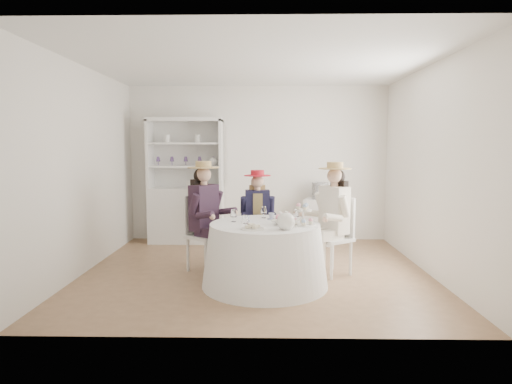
{
  "coord_description": "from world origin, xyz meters",
  "views": [
    {
      "loc": [
        0.1,
        -5.54,
        1.65
      ],
      "look_at": [
        0.0,
        0.1,
        1.05
      ],
      "focal_mm": 30.0,
      "sensor_mm": 36.0,
      "label": 1
    }
  ],
  "objects": [
    {
      "name": "cupcake_stand",
      "position": [
        0.56,
        -0.68,
        0.84
      ],
      "size": [
        0.26,
        0.26,
        0.25
      ],
      "rotation": [
        0.0,
        0.0,
        -0.27
      ],
      "color": "white",
      "rests_on": "tea_table"
    },
    {
      "name": "guest_mid",
      "position": [
        0.02,
        0.41,
        0.75
      ],
      "size": [
        0.48,
        0.5,
        1.32
      ],
      "rotation": [
        0.0,
        0.0,
        0.07
      ],
      "color": "silver",
      "rests_on": "ground"
    },
    {
      "name": "teacup_a",
      "position": [
        -0.11,
        -0.44,
        0.78
      ],
      "size": [
        0.1,
        0.1,
        0.06
      ],
      "primitive_type": "imported",
      "rotation": [
        0.0,
        0.0,
        0.21
      ],
      "color": "white",
      "rests_on": "tea_table"
    },
    {
      "name": "wall_right",
      "position": [
        2.25,
        0.0,
        1.35
      ],
      "size": [
        0.0,
        4.5,
        4.5
      ],
      "primitive_type": "plane",
      "rotation": [
        1.57,
        0.0,
        -1.57
      ],
      "color": "white",
      "rests_on": "ground"
    },
    {
      "name": "table_teapot",
      "position": [
        0.35,
        -0.93,
        0.84
      ],
      "size": [
        0.28,
        0.2,
        0.21
      ],
      "rotation": [
        0.0,
        0.0,
        -0.4
      ],
      "color": "white",
      "rests_on": "tea_table"
    },
    {
      "name": "guest_right",
      "position": [
        0.99,
        -0.12,
        0.82
      ],
      "size": [
        0.62,
        0.59,
        1.46
      ],
      "rotation": [
        0.0,
        0.0,
        -0.97
      ],
      "color": "silver",
      "rests_on": "ground"
    },
    {
      "name": "spare_chair",
      "position": [
        -0.94,
        1.51,
        0.57
      ],
      "size": [
        0.61,
        0.61,
        1.07
      ],
      "rotation": [
        0.0,
        0.0,
        2.56
      ],
      "color": "silver",
      "rests_on": "ground"
    },
    {
      "name": "wall_back",
      "position": [
        0.0,
        2.0,
        1.35
      ],
      "size": [
        4.5,
        0.0,
        4.5
      ],
      "primitive_type": "plane",
      "rotation": [
        1.57,
        0.0,
        0.0
      ],
      "color": "white",
      "rests_on": "ground"
    },
    {
      "name": "wall_left",
      "position": [
        -2.25,
        0.0,
        1.35
      ],
      "size": [
        0.0,
        4.5,
        4.5
      ],
      "primitive_type": "plane",
      "rotation": [
        1.57,
        0.0,
        1.57
      ],
      "color": "white",
      "rests_on": "ground"
    },
    {
      "name": "hutch",
      "position": [
        -1.23,
        1.77,
        0.76
      ],
      "size": [
        1.33,
        0.64,
        2.14
      ],
      "rotation": [
        0.0,
        0.0,
        0.14
      ],
      "color": "silver",
      "rests_on": "ground"
    },
    {
      "name": "sandwich_plate",
      "position": [
        -0.02,
        -0.92,
        0.76
      ],
      "size": [
        0.26,
        0.26,
        0.06
      ],
      "rotation": [
        0.0,
        0.0,
        -0.23
      ],
      "color": "white",
      "rests_on": "tea_table"
    },
    {
      "name": "flower_bowl",
      "position": [
        0.31,
        -0.65,
        0.77
      ],
      "size": [
        0.21,
        0.21,
        0.05
      ],
      "primitive_type": "imported",
      "rotation": [
        0.0,
        0.0,
        0.06
      ],
      "color": "white",
      "rests_on": "tea_table"
    },
    {
      "name": "teacup_b",
      "position": [
        0.2,
        -0.28,
        0.78
      ],
      "size": [
        0.1,
        0.1,
        0.07
      ],
      "primitive_type": "imported",
      "rotation": [
        0.0,
        0.0,
        0.27
      ],
      "color": "white",
      "rests_on": "tea_table"
    },
    {
      "name": "flower_arrangement",
      "position": [
        0.35,
        -0.61,
        0.83
      ],
      "size": [
        0.18,
        0.18,
        0.07
      ],
      "rotation": [
        0.0,
        0.0,
        -0.14
      ],
      "color": "pink",
      "rests_on": "tea_table"
    },
    {
      "name": "side_table",
      "position": [
        1.06,
        1.68,
        0.38
      ],
      "size": [
        0.6,
        0.6,
        0.77
      ],
      "primitive_type": "cube",
      "rotation": [
        0.0,
        0.0,
        -0.26
      ],
      "color": "silver",
      "rests_on": "ground"
    },
    {
      "name": "ground",
      "position": [
        0.0,
        0.0,
        0.0
      ],
      "size": [
        4.5,
        4.5,
        0.0
      ],
      "primitive_type": "plane",
      "color": "brown",
      "rests_on": "ground"
    },
    {
      "name": "ceiling",
      "position": [
        0.0,
        0.0,
        2.7
      ],
      "size": [
        4.5,
        4.5,
        0.0
      ],
      "primitive_type": "plane",
      "rotation": [
        3.14,
        0.0,
        0.0
      ],
      "color": "white",
      "rests_on": "wall_back"
    },
    {
      "name": "teacup_c",
      "position": [
        0.41,
        -0.49,
        0.78
      ],
      "size": [
        0.11,
        0.11,
        0.07
      ],
      "primitive_type": "imported",
      "rotation": [
        0.0,
        0.0,
        -0.15
      ],
      "color": "white",
      "rests_on": "tea_table"
    },
    {
      "name": "tea_table",
      "position": [
        0.12,
        -0.56,
        0.37
      ],
      "size": [
        1.5,
        1.5,
        0.75
      ],
      "rotation": [
        0.0,
        0.0,
        0.08
      ],
      "color": "white",
      "rests_on": "ground"
    },
    {
      "name": "wall_front",
      "position": [
        0.0,
        -2.0,
        1.35
      ],
      "size": [
        4.5,
        0.0,
        4.5
      ],
      "primitive_type": "plane",
      "rotation": [
        -1.57,
        0.0,
        0.0
      ],
      "color": "white",
      "rests_on": "ground"
    },
    {
      "name": "stemware_set",
      "position": [
        0.12,
        -0.56,
        0.82
      ],
      "size": [
        0.83,
        0.8,
        0.15
      ],
      "color": "white",
      "rests_on": "tea_table"
    },
    {
      "name": "hatbox",
      "position": [
        1.06,
        1.68,
        0.91
      ],
      "size": [
        0.36,
        0.36,
        0.28
      ],
      "primitive_type": "cylinder",
      "rotation": [
        0.0,
        0.0,
        0.33
      ],
      "color": "black",
      "rests_on": "side_table"
    },
    {
      "name": "guest_left",
      "position": [
        -0.67,
        0.02,
        0.82
      ],
      "size": [
        0.63,
        0.6,
        1.46
      ],
      "rotation": [
        0.0,
        0.0,
        0.94
      ],
      "color": "silver",
      "rests_on": "ground"
    }
  ]
}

